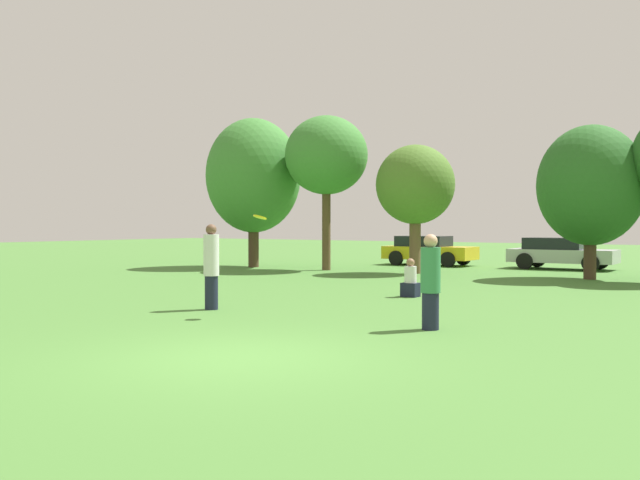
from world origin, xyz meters
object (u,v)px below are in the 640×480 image
person_thrower (211,266)px  frisbee (260,217)px  tree_0 (253,176)px  tree_1 (326,156)px  bystander_sitting (410,281)px  person_catcher (430,282)px  tree_2 (415,185)px  tree_3 (591,186)px  parked_car_silver (560,253)px  parked_car_yellow (428,250)px

person_thrower → frisbee: bearing=-9.9°
tree_0 → tree_1: (3.75, 0.10, 0.67)m
bystander_sitting → tree_0: tree_0 is taller
bystander_sitting → tree_1: (-7.49, 7.40, 4.24)m
person_thrower → person_catcher: person_thrower is taller
frisbee → bystander_sitting: frisbee is taller
tree_2 → tree_3: bearing=7.9°
tree_2 → bystander_sitting: bearing=-64.7°
tree_0 → tree_3: (13.77, 1.21, -0.80)m
tree_0 → tree_1: bearing=1.5°
bystander_sitting → tree_3: 9.31m
person_catcher → parked_car_silver: person_catcher is taller
person_catcher → tree_3: size_ratio=0.32×
person_thrower → tree_0: 15.29m
tree_2 → tree_3: tree_3 is taller
tree_3 → person_thrower: bearing=-110.4°
person_thrower → tree_3: tree_3 is taller
parked_car_yellow → tree_1: bearing=-111.2°
tree_1 → person_thrower: bearing=-67.6°
tree_0 → parked_car_yellow: size_ratio=1.59×
tree_2 → parked_car_silver: bearing=55.2°
parked_car_yellow → tree_3: bearing=-28.6°
tree_1 → tree_2: 4.09m
person_thrower → tree_2: tree_2 is taller
tree_3 → tree_1: bearing=-173.7°
tree_2 → parked_car_yellow: bearing=109.8°
person_catcher → tree_3: (-0.25, 13.31, 2.32)m
person_catcher → bystander_sitting: person_catcher is taller
person_catcher → bystander_sitting: size_ratio=1.71×
tree_3 → parked_car_yellow: tree_3 is taller
person_catcher → frisbee: frisbee is taller
bystander_sitting → tree_3: bearing=73.4°
frisbee → tree_1: tree_1 is taller
person_catcher → parked_car_silver: bearing=-82.6°
bystander_sitting → tree_0: 13.87m
frisbee → tree_3: 14.08m
person_thrower → tree_2: bearing=95.0°
tree_0 → parked_car_silver: size_ratio=1.54×
parked_car_yellow → parked_car_silver: bearing=4.6°
person_catcher → tree_0: (-14.02, 12.10, 3.12)m
bystander_sitting → tree_3: (2.53, 8.52, 2.78)m
parked_car_silver → bystander_sitting: bearing=-91.8°
frisbee → parked_car_yellow: bearing=104.4°
tree_0 → parked_car_yellow: bearing=43.5°
tree_1 → tree_2: bearing=3.9°
person_thrower → tree_0: tree_0 is taller
person_catcher → bystander_sitting: 5.56m
frisbee → parked_car_yellow: (-4.61, 17.88, -1.32)m
tree_1 → tree_3: (10.02, 1.11, -1.47)m
bystander_sitting → tree_3: size_ratio=0.19×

